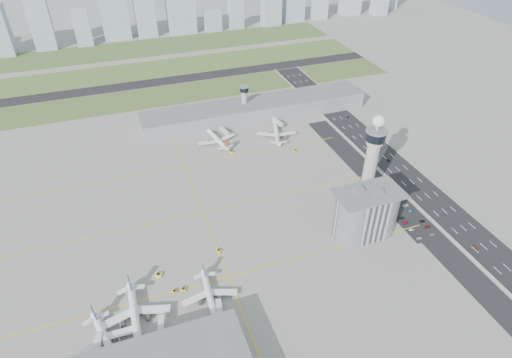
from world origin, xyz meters
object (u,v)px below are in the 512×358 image
object	(u,v)px
tug_5	(295,150)
car_hw_0	(475,247)
car_lot_1	(412,230)
car_lot_8	(422,221)
car_lot_9	(411,211)
car_lot_10	(406,205)
airplane_near_b	(134,313)
car_hw_2	(348,117)
car_lot_0	(419,238)
tug_3	(219,250)
tug_0	(158,275)
tug_4	(231,152)
airplane_far_a	(216,136)
tug_1	(183,289)
admin_building	(366,213)
car_lot_7	(428,226)
car_lot_11	(400,200)
control_tower	(372,155)
car_lot_4	(396,211)
car_hw_4	(305,93)
secondary_tower	(244,100)
jet_bridge_far_1	(274,120)
car_lot_2	(405,223)
car_lot_6	(432,234)
airplane_near_a	(106,340)
car_lot_3	(402,218)
jet_bridge_near_2	(221,325)
airplane_near_c	(210,294)
jet_bridge_near_1	(161,343)
car_hw_1	(388,160)
jet_bridge_far_0	(221,129)
airplane_far_b	(277,130)

from	to	relation	value
tug_5	car_hw_0	xyz separation A→B (m)	(58.50, -139.24, -0.26)
car_lot_1	car_lot_8	world-z (taller)	car_lot_8
car_lot_9	car_lot_10	xyz separation A→B (m)	(0.03, 6.46, -0.01)
airplane_near_b	car_hw_2	distance (m)	267.38
car_lot_0	tug_3	bearing A→B (deg)	77.95
tug_0	car_lot_1	xyz separation A→B (m)	(159.66, -16.55, -0.46)
tug_4	tug_5	size ratio (longest dim) A/B	1.18
airplane_far_a	tug_1	bearing A→B (deg)	147.87
car_lot_8	car_lot_10	xyz separation A→B (m)	(-0.46, 17.57, 0.02)
tug_0	car_lot_10	size ratio (longest dim) A/B	0.78
admin_building	tug_5	distance (m)	103.50
car_lot_7	tug_0	bearing A→B (deg)	75.88
car_lot_1	car_lot_11	xyz separation A→B (m)	(11.19, 28.32, 0.04)
tug_4	tug_0	bearing A→B (deg)	4.90
tug_5	car_lot_11	world-z (taller)	tug_5
airplane_far_a	control_tower	bearing A→B (deg)	-154.53
car_lot_9	car_hw_0	distance (m)	44.84
admin_building	car_lot_1	bearing A→B (deg)	-18.96
car_lot_4	tug_1	bearing A→B (deg)	87.34
car_lot_7	car_hw_4	bearing A→B (deg)	-11.78
secondary_tower	car_hw_0	size ratio (longest dim) A/B	9.44
car_lot_0	secondary_tower	bearing A→B (deg)	17.88
control_tower	car_lot_4	bearing A→B (deg)	-61.52
jet_bridge_far_1	car_lot_2	xyz separation A→B (m)	(30.35, -157.32, -2.24)
car_lot_6	car_lot_10	bearing A→B (deg)	-1.45
jet_bridge_far_1	car_lot_10	xyz separation A→B (m)	(41.45, -142.32, -2.20)
airplane_near_a	car_hw_0	world-z (taller)	airplane_near_a
airplane_near_a	airplane_far_a	distance (m)	197.51
car_lot_3	car_lot_8	bearing A→B (deg)	-117.87
car_lot_0	car_lot_1	world-z (taller)	car_lot_1
jet_bridge_near_2	jet_bridge_far_1	size ratio (longest dim) A/B	1.00
tug_3	car_hw_2	bearing A→B (deg)	-10.94
control_tower	car_lot_8	distance (m)	54.33
jet_bridge_near_2	car_lot_0	world-z (taller)	jet_bridge_near_2
airplane_near_c	jet_bridge_near_1	world-z (taller)	airplane_near_c
car_lot_1	car_lot_10	bearing A→B (deg)	-24.65
admin_building	car_lot_11	distance (m)	47.55
car_lot_8	car_hw_1	xyz separation A→B (m)	(20.76, 70.31, -0.06)
car_lot_1	car_lot_8	xyz separation A→B (m)	(11.57, 4.53, 0.02)
airplane_near_c	jet_bridge_near_1	distance (m)	34.60
jet_bridge_far_0	car_lot_8	world-z (taller)	jet_bridge_far_0
airplane_far_b	car_lot_3	world-z (taller)	airplane_far_b
car_lot_1	car_hw_2	xyz separation A→B (m)	(38.79, 150.49, -0.04)
car_lot_3	car_hw_2	world-z (taller)	car_lot_3
tug_1	car_hw_4	size ratio (longest dim) A/B	0.87
car_hw_4	tug_3	bearing A→B (deg)	-123.10
car_lot_11	car_lot_6	bearing A→B (deg)	-174.10
car_lot_0	car_hw_2	bearing A→B (deg)	-11.24
secondary_tower	car_lot_3	xyz separation A→B (m)	(52.85, -170.65, -18.17)
jet_bridge_far_1	car_lot_8	distance (m)	165.31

